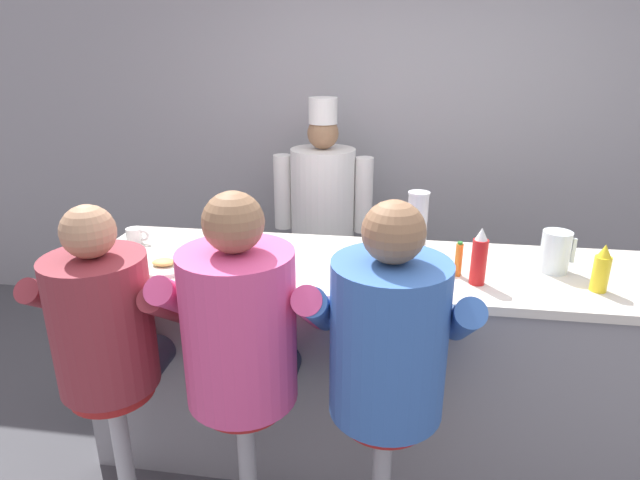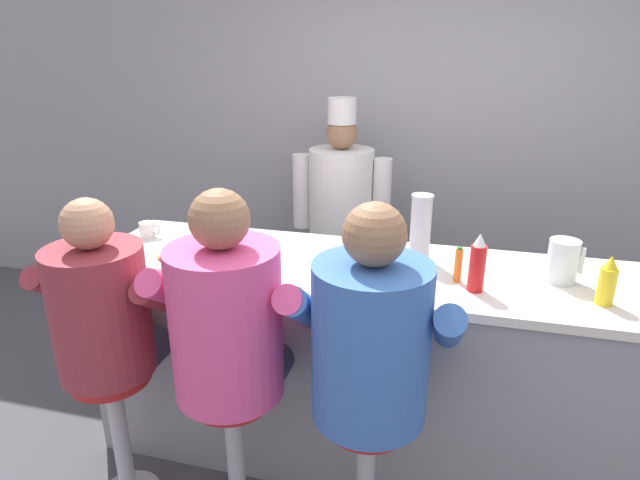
{
  "view_description": "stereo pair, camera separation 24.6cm",
  "coord_description": "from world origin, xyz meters",
  "px_view_note": "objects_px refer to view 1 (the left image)",
  "views": [
    {
      "loc": [
        -0.05,
        -1.96,
        2.01
      ],
      "look_at": [
        -0.39,
        0.33,
        1.16
      ],
      "focal_mm": 30.0,
      "sensor_mm": 36.0,
      "label": 1
    },
    {
      "loc": [
        0.2,
        -1.91,
        2.01
      ],
      "look_at": [
        -0.39,
        0.33,
        1.16
      ],
      "focal_mm": 30.0,
      "sensor_mm": 36.0,
      "label": 2
    }
  ],
  "objects_px": {
    "hot_sauce_bottle_orange": "(459,259)",
    "breakfast_plate": "(164,266)",
    "diner_seated_pink": "(243,332)",
    "cook_in_whites_near": "(323,214)",
    "diner_seated_maroon": "(109,330)",
    "cereal_bowl": "(374,257)",
    "mustard_bottle_yellow": "(601,270)",
    "water_pitcher_clear": "(555,252)",
    "ketchup_bottle_red": "(479,258)",
    "diner_seated_blue": "(388,345)",
    "coffee_mug_white": "(135,236)",
    "cup_stack_steel": "(417,225)"
  },
  "relations": [
    {
      "from": "hot_sauce_bottle_orange",
      "to": "breakfast_plate",
      "type": "height_order",
      "value": "hot_sauce_bottle_orange"
    },
    {
      "from": "diner_seated_pink",
      "to": "cook_in_whites_near",
      "type": "relative_size",
      "value": 0.9
    },
    {
      "from": "diner_seated_maroon",
      "to": "cook_in_whites_near",
      "type": "bearing_deg",
      "value": 69.24
    },
    {
      "from": "hot_sauce_bottle_orange",
      "to": "breakfast_plate",
      "type": "xyz_separation_m",
      "value": [
        -1.33,
        -0.12,
        -0.06
      ]
    },
    {
      "from": "hot_sauce_bottle_orange",
      "to": "cereal_bowl",
      "type": "height_order",
      "value": "hot_sauce_bottle_orange"
    },
    {
      "from": "mustard_bottle_yellow",
      "to": "water_pitcher_clear",
      "type": "xyz_separation_m",
      "value": [
        -0.13,
        0.19,
        -0.0
      ]
    },
    {
      "from": "diner_seated_maroon",
      "to": "cook_in_whites_near",
      "type": "height_order",
      "value": "cook_in_whites_near"
    },
    {
      "from": "mustard_bottle_yellow",
      "to": "breakfast_plate",
      "type": "distance_m",
      "value": 1.89
    },
    {
      "from": "cereal_bowl",
      "to": "cook_in_whites_near",
      "type": "distance_m",
      "value": 1.14
    },
    {
      "from": "hot_sauce_bottle_orange",
      "to": "ketchup_bottle_red",
      "type": "bearing_deg",
      "value": -45.2
    },
    {
      "from": "mustard_bottle_yellow",
      "to": "diner_seated_maroon",
      "type": "relative_size",
      "value": 0.14
    },
    {
      "from": "ketchup_bottle_red",
      "to": "cereal_bowl",
      "type": "bearing_deg",
      "value": 157.53
    },
    {
      "from": "diner_seated_blue",
      "to": "coffee_mug_white",
      "type": "bearing_deg",
      "value": 153.12
    },
    {
      "from": "ketchup_bottle_red",
      "to": "breakfast_plate",
      "type": "height_order",
      "value": "ketchup_bottle_red"
    },
    {
      "from": "diner_seated_maroon",
      "to": "hot_sauce_bottle_orange",
      "type": "bearing_deg",
      "value": 19.55
    },
    {
      "from": "coffee_mug_white",
      "to": "hot_sauce_bottle_orange",
      "type": "bearing_deg",
      "value": -6.18
    },
    {
      "from": "water_pitcher_clear",
      "to": "diner_seated_maroon",
      "type": "distance_m",
      "value": 1.95
    },
    {
      "from": "mustard_bottle_yellow",
      "to": "breakfast_plate",
      "type": "height_order",
      "value": "mustard_bottle_yellow"
    },
    {
      "from": "water_pitcher_clear",
      "to": "coffee_mug_white",
      "type": "bearing_deg",
      "value": 178.35
    },
    {
      "from": "hot_sauce_bottle_orange",
      "to": "cook_in_whites_near",
      "type": "xyz_separation_m",
      "value": [
        -0.78,
        1.17,
        -0.19
      ]
    },
    {
      "from": "water_pitcher_clear",
      "to": "cereal_bowl",
      "type": "height_order",
      "value": "water_pitcher_clear"
    },
    {
      "from": "breakfast_plate",
      "to": "cereal_bowl",
      "type": "xyz_separation_m",
      "value": [
        0.95,
        0.23,
        0.01
      ]
    },
    {
      "from": "hot_sauce_bottle_orange",
      "to": "diner_seated_blue",
      "type": "relative_size",
      "value": 0.1
    },
    {
      "from": "mustard_bottle_yellow",
      "to": "cook_in_whites_near",
      "type": "xyz_separation_m",
      "value": [
        -1.34,
        1.24,
        -0.2
      ]
    },
    {
      "from": "breakfast_plate",
      "to": "diner_seated_blue",
      "type": "relative_size",
      "value": 0.16
    },
    {
      "from": "mustard_bottle_yellow",
      "to": "diner_seated_blue",
      "type": "relative_size",
      "value": 0.13
    },
    {
      "from": "coffee_mug_white",
      "to": "diner_seated_maroon",
      "type": "height_order",
      "value": "diner_seated_maroon"
    },
    {
      "from": "water_pitcher_clear",
      "to": "cook_in_whites_near",
      "type": "height_order",
      "value": "cook_in_whites_near"
    },
    {
      "from": "cup_stack_steel",
      "to": "ketchup_bottle_red",
      "type": "bearing_deg",
      "value": -47.77
    },
    {
      "from": "diner_seated_pink",
      "to": "diner_seated_blue",
      "type": "xyz_separation_m",
      "value": [
        0.56,
        -0.0,
        -0.0
      ]
    },
    {
      "from": "mustard_bottle_yellow",
      "to": "diner_seated_pink",
      "type": "height_order",
      "value": "diner_seated_pink"
    },
    {
      "from": "cook_in_whites_near",
      "to": "water_pitcher_clear",
      "type": "bearing_deg",
      "value": -41.07
    },
    {
      "from": "diner_seated_maroon",
      "to": "diner_seated_blue",
      "type": "distance_m",
      "value": 1.12
    },
    {
      "from": "ketchup_bottle_red",
      "to": "diner_seated_blue",
      "type": "distance_m",
      "value": 0.59
    },
    {
      "from": "coffee_mug_white",
      "to": "cup_stack_steel",
      "type": "height_order",
      "value": "cup_stack_steel"
    },
    {
      "from": "water_pitcher_clear",
      "to": "cereal_bowl",
      "type": "bearing_deg",
      "value": -179.75
    },
    {
      "from": "cup_stack_steel",
      "to": "diner_seated_pink",
      "type": "height_order",
      "value": "diner_seated_pink"
    },
    {
      "from": "breakfast_plate",
      "to": "coffee_mug_white",
      "type": "distance_m",
      "value": 0.41
    },
    {
      "from": "breakfast_plate",
      "to": "cook_in_whites_near",
      "type": "height_order",
      "value": "cook_in_whites_near"
    },
    {
      "from": "cup_stack_steel",
      "to": "diner_seated_blue",
      "type": "relative_size",
      "value": 0.21
    },
    {
      "from": "water_pitcher_clear",
      "to": "breakfast_plate",
      "type": "bearing_deg",
      "value": -172.29
    },
    {
      "from": "diner_seated_maroon",
      "to": "water_pitcher_clear",
      "type": "bearing_deg",
      "value": 18.48
    },
    {
      "from": "ketchup_bottle_red",
      "to": "cook_in_whites_near",
      "type": "xyz_separation_m",
      "value": [
        -0.85,
        1.24,
        -0.23
      ]
    },
    {
      "from": "diner_seated_pink",
      "to": "water_pitcher_clear",
      "type": "bearing_deg",
      "value": 25.51
    },
    {
      "from": "mustard_bottle_yellow",
      "to": "cup_stack_steel",
      "type": "relative_size",
      "value": 0.64
    },
    {
      "from": "ketchup_bottle_red",
      "to": "water_pitcher_clear",
      "type": "relative_size",
      "value": 1.34
    },
    {
      "from": "hot_sauce_bottle_orange",
      "to": "diner_seated_maroon",
      "type": "bearing_deg",
      "value": -160.45
    },
    {
      "from": "hot_sauce_bottle_orange",
      "to": "water_pitcher_clear",
      "type": "bearing_deg",
      "value": 14.93
    },
    {
      "from": "diner_seated_pink",
      "to": "ketchup_bottle_red",
      "type": "bearing_deg",
      "value": 24.51
    },
    {
      "from": "cup_stack_steel",
      "to": "diner_seated_blue",
      "type": "distance_m",
      "value": 0.75
    }
  ]
}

